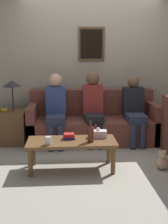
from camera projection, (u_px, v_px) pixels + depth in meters
ground_plane at (96, 150)px, 4.57m from camera, size 16.00×16.00×0.00m
wall_back at (91, 66)px, 5.21m from camera, size 9.00×0.08×2.60m
couch_main at (93, 124)px, 5.00m from camera, size 2.24×0.83×0.89m
coffee_table at (72, 145)px, 3.76m from camera, size 1.19×0.49×0.41m
side_table_with_lamp at (10, 124)px, 4.89m from camera, size 0.55×0.55×1.09m
wine_bottle at (91, 134)px, 3.66m from camera, size 0.08×0.08×0.28m
drinking_glass at (48, 141)px, 3.57m from camera, size 0.08×0.08×0.11m
book_stack at (69, 136)px, 3.80m from camera, size 0.17×0.13×0.08m
tissue_box at (98, 134)px, 3.86m from camera, size 0.23×0.12×0.15m
person_left at (56, 107)px, 4.74m from camera, size 0.34×0.64×1.20m
person_middle at (93, 105)px, 4.79m from camera, size 0.34×0.58×1.23m
person_right at (134, 108)px, 4.82m from camera, size 0.34×0.62×1.16m
teddy_bear at (162, 161)px, 3.82m from camera, size 0.17×0.17×0.27m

